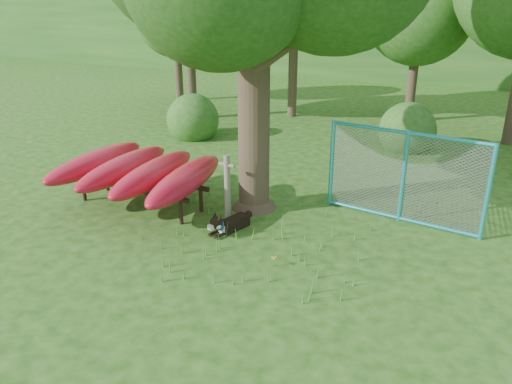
% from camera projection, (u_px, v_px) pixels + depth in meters
% --- Properties ---
extents(ground, '(80.00, 80.00, 0.00)m').
position_uv_depth(ground, '(220.00, 263.00, 9.18)').
color(ground, '#1E4A0E').
rests_on(ground, ground).
extents(wooden_post, '(0.40, 0.15, 1.45)m').
position_uv_depth(wooden_post, '(227.00, 185.00, 10.77)').
color(wooden_post, '#6F6353').
rests_on(wooden_post, ground).
extents(kayak_rack, '(3.55, 3.50, 1.14)m').
position_uv_depth(kayak_rack, '(139.00, 171.00, 11.37)').
color(kayak_rack, black).
rests_on(kayak_rack, ground).
extents(husky_dog, '(0.58, 1.11, 0.52)m').
position_uv_depth(husky_dog, '(228.00, 224.00, 10.32)').
color(husky_dog, black).
rests_on(husky_dog, ground).
extents(fence_section, '(3.40, 0.68, 3.35)m').
position_uv_depth(fence_section, '(403.00, 177.00, 10.55)').
color(fence_section, '#28A4BC').
rests_on(fence_section, ground).
extents(wildflower_clump, '(0.10, 0.08, 0.20)m').
position_uv_depth(wildflower_clump, '(274.00, 258.00, 8.99)').
color(wildflower_clump, '#478F2E').
rests_on(wildflower_clump, ground).
extents(bg_tree_c, '(4.00, 4.00, 6.12)m').
position_uv_depth(bg_tree_c, '(420.00, 10.00, 18.17)').
color(bg_tree_c, '#3C2C20').
rests_on(bg_tree_c, ground).
extents(bg_tree_f, '(3.60, 3.60, 5.55)m').
position_uv_depth(bg_tree_f, '(176.00, 17.00, 22.29)').
color(bg_tree_f, '#3C2C20').
rests_on(bg_tree_f, ground).
extents(shrub_left, '(1.80, 1.80, 1.80)m').
position_uv_depth(shrub_left, '(194.00, 137.00, 17.45)').
color(shrub_left, '#285A1D').
rests_on(shrub_left, ground).
extents(shrub_mid, '(1.80, 1.80, 1.80)m').
position_uv_depth(shrub_mid, '(405.00, 149.00, 16.07)').
color(shrub_mid, '#285A1D').
rests_on(shrub_mid, ground).
extents(wooded_hillside, '(80.00, 12.00, 6.00)m').
position_uv_depth(wooded_hillside, '(423.00, 23.00, 31.90)').
color(wooded_hillside, '#285A1D').
rests_on(wooded_hillside, ground).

